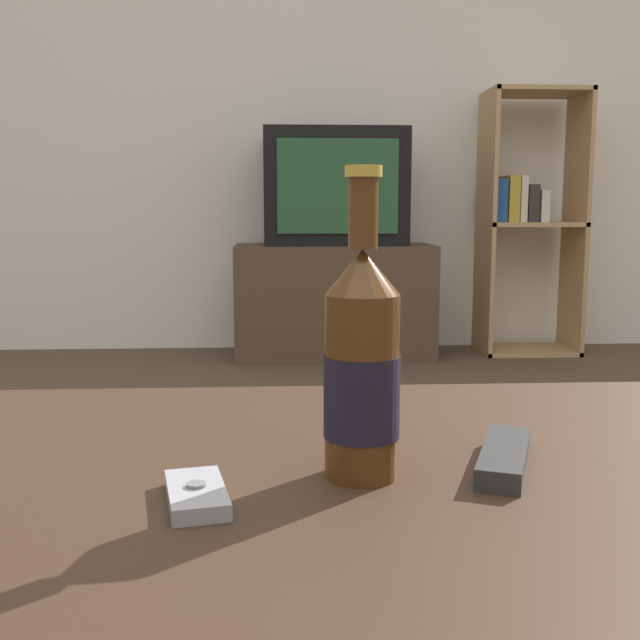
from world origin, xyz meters
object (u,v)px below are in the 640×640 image
at_px(bookshelf, 526,218).
at_px(remote_control, 504,457).
at_px(tv_stand, 334,301).
at_px(beer_bottle, 362,367).
at_px(cell_phone, 196,494).
at_px(television, 334,188).

relative_size(bookshelf, remote_control, 8.05).
xyz_separation_m(tv_stand, remote_control, (-0.04, -2.72, 0.18)).
distance_m(tv_stand, beer_bottle, 2.76).
distance_m(tv_stand, cell_phone, 2.82).
xyz_separation_m(tv_stand, beer_bottle, (-0.18, -2.74, 0.27)).
bearing_deg(bookshelf, tv_stand, -176.65).
distance_m(television, cell_phone, 2.83).
height_order(bookshelf, cell_phone, bookshelf).
bearing_deg(tv_stand, remote_control, -90.91).
height_order(television, beer_bottle, television).
distance_m(tv_stand, remote_control, 2.73).
bearing_deg(bookshelf, beer_bottle, -111.14).
bearing_deg(bookshelf, remote_control, -108.74).
xyz_separation_m(cell_phone, remote_control, (0.28, 0.07, 0.00)).
xyz_separation_m(television, bookshelf, (0.90, 0.06, -0.14)).
bearing_deg(remote_control, tv_stand, 110.68).
xyz_separation_m(bookshelf, cell_phone, (-1.22, -2.85, -0.20)).
xyz_separation_m(bookshelf, remote_control, (-0.94, -2.78, -0.19)).
distance_m(tv_stand, television, 0.51).
relative_size(beer_bottle, cell_phone, 2.73).
distance_m(television, remote_control, 2.74).
bearing_deg(cell_phone, beer_bottle, 9.36).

